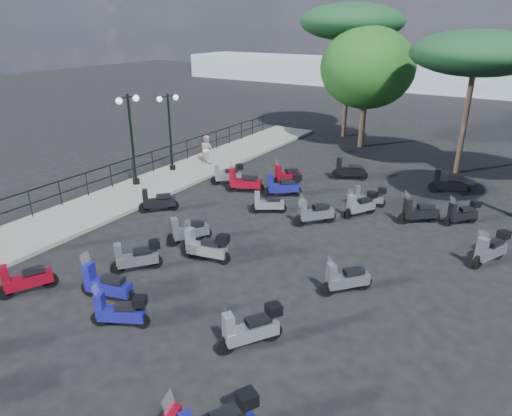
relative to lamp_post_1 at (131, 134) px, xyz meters
The scene contains 32 objects.
ground 8.22m from the lamp_post_1, 23.04° to the right, with size 120.00×120.00×0.00m, color black.
sidewalk 2.59m from the lamp_post_1, ahead, with size 3.00×30.00×0.15m, color #61605D.
railing 1.81m from the lamp_post_1, 157.26° to the right, with size 0.04×26.04×1.10m.
lamp_post_1 is the anchor object (origin of this frame).
lamp_post_2 2.65m from the lamp_post_1, 91.02° to the left, with size 0.60×1.10×3.94m.
pedestrian_far 4.96m from the lamp_post_1, 81.06° to the left, with size 0.74×0.58×1.52m, color #C3A7A8.
scooter_1 9.58m from the lamp_post_1, 63.76° to the right, with size 0.89×1.55×1.33m.
scooter_2 8.48m from the lamp_post_1, 44.10° to the right, with size 1.16×1.37×1.31m.
scooter_3 4.12m from the lamp_post_1, 30.04° to the right, with size 1.22×1.25×1.31m.
scooter_4 4.86m from the lamp_post_1, 36.83° to the left, with size 1.25×1.26×1.29m.
scooter_5 5.64m from the lamp_post_1, 23.08° to the left, with size 1.73×0.91×1.45m.
scooter_7 9.95m from the lamp_post_1, 49.11° to the right, with size 1.73×0.70×1.40m.
scooter_8 7.18m from the lamp_post_1, 28.97° to the right, with size 1.00×1.48×1.34m.
scooter_9 7.36m from the lamp_post_1, ahead, with size 1.33×0.93×1.21m.
scooter_10 7.39m from the lamp_post_1, 20.88° to the left, with size 1.49×1.25×1.41m.
scooter_11 7.55m from the lamp_post_1, 35.10° to the left, with size 1.02×1.40×1.30m.
scooter_13 11.29m from the lamp_post_1, 46.30° to the right, with size 1.45×0.89×1.25m.
scooter_14 8.67m from the lamp_post_1, 28.80° to the right, with size 1.74×0.66×1.40m.
scooter_15 11.07m from the lamp_post_1, 18.20° to the left, with size 1.38×0.83×1.19m.
scooter_16 10.64m from the lamp_post_1, 37.67° to the left, with size 1.71×0.87×1.43m.
scooter_19 13.09m from the lamp_post_1, 32.21° to the right, with size 1.11×1.53×1.38m.
scooter_20 9.38m from the lamp_post_1, ahead, with size 1.23×1.41×1.40m.
scooter_21 10.83m from the lamp_post_1, 12.51° to the left, with size 0.96×1.43×1.26m.
scooter_22 14.75m from the lamp_post_1, 28.21° to the left, with size 1.80×0.75×1.46m.
scooter_25 12.64m from the lamp_post_1, 15.91° to the right, with size 1.16×1.30×1.31m.
scooter_26 15.49m from the lamp_post_1, ahead, with size 0.92×1.58×1.35m.
scooter_27 14.62m from the lamp_post_1, 14.43° to the left, with size 1.14×1.22×1.22m.
scooter_28 13.02m from the lamp_post_1, 12.54° to the left, with size 1.40×1.16×1.37m.
broadleaf_tree 14.66m from the lamp_post_1, 63.38° to the left, with size 5.63×5.63×7.20m.
pine_0 16.76m from the lamp_post_1, 39.68° to the left, with size 6.23×6.23×7.07m.
pine_2 16.38m from the lamp_post_1, 73.28° to the left, with size 6.60×6.60×8.50m.
distant_hills 42.57m from the lamp_post_1, 80.28° to the left, with size 70.00×8.00×3.00m, color gray.
Camera 1 is at (8.66, -11.44, 7.41)m, focal length 32.00 mm.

